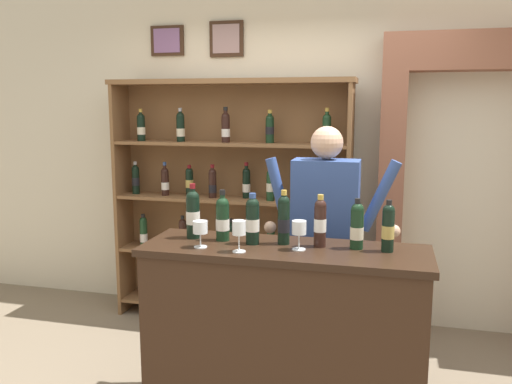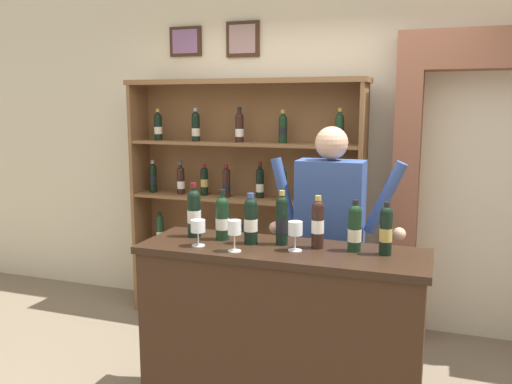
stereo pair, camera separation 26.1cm
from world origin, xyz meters
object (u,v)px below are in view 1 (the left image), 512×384
Objects in this scene: tasting_bottle_grappa at (223,218)px; wine_glass_left at (239,229)px; tasting_bottle_chianti at (357,225)px; wine_glass_spare at (299,229)px; wine_shelf at (231,197)px; tasting_bottle_brunello at (193,213)px; wine_glass_right at (200,229)px; tasting_bottle_rosso at (320,222)px; tasting_bottle_riserva at (284,219)px; tasting_counter at (284,336)px; tasting_bottle_bianco at (388,227)px; tasting_bottle_vin_santo at (253,220)px; shopkeeper at (325,226)px.

wine_glass_left is at bearing -52.93° from tasting_bottle_grappa.
wine_glass_spare is at bearing -161.39° from tasting_bottle_chianti.
wine_shelf reaches higher than tasting_bottle_brunello.
wine_glass_spare is at bearing 9.20° from wine_glass_right.
tasting_bottle_brunello is (0.16, -1.29, 0.13)m from wine_shelf.
tasting_bottle_brunello is 0.75m from tasting_bottle_rosso.
tasting_bottle_chianti is (0.40, 0.00, -0.01)m from tasting_bottle_riserva.
tasting_counter is 0.86m from tasting_bottle_bianco.
tasting_bottle_brunello is 2.17× the size of wine_glass_right.
tasting_bottle_chianti is 0.16m from tasting_bottle_bianco.
tasting_bottle_brunello is 1.11m from tasting_bottle_bianco.
tasting_bottle_riserva is 0.21m from tasting_bottle_rosso.
wine_shelf is 1.31m from tasting_bottle_brunello.
tasting_bottle_bianco is at bearing -5.76° from tasting_bottle_chianti.
tasting_bottle_vin_santo is at bearing -166.46° from tasting_bottle_riserva.
wine_glass_spare is (0.10, -0.10, -0.03)m from tasting_bottle_riserva.
tasting_counter is 5.35× the size of tasting_bottle_grappa.
wine_shelf is 1.20× the size of shopkeeper.
shopkeeper is at bearing 47.24° from wine_glass_right.
wine_glass_spare is (-0.07, -0.57, 0.11)m from shopkeeper.
tasting_bottle_brunello is 0.54m from tasting_bottle_riserva.
wine_shelf is 7.23× the size of tasting_bottle_chianti.
tasting_bottle_bianco is 1.01m from wine_glass_right.
wine_glass_spare is at bearing -137.37° from tasting_bottle_rosso.
tasting_bottle_bianco is at bearing 15.00° from wine_glass_left.
tasting_bottle_grappa is 0.47m from wine_glass_spare.
tasting_bottle_brunello is 0.19m from tasting_bottle_grappa.
wine_glass_spare reaches higher than wine_glass_right.
tasting_bottle_bianco is at bearing -0.73° from tasting_bottle_brunello.
wine_glass_right is at bearing -170.28° from tasting_bottle_bianco.
tasting_bottle_rosso is at bearing -177.61° from tasting_bottle_chianti.
tasting_bottle_chianti is 1.63× the size of wine_glass_left.
tasting_bottle_grappa reaches higher than tasting_counter.
wine_glass_left is at bearing -152.07° from tasting_bottle_rosso.
tasting_bottle_brunello reaches higher than wine_glass_right.
wine_shelf reaches higher than tasting_bottle_vin_santo.
wine_glass_left is at bearing -8.52° from wine_glass_right.
tasting_bottle_brunello is (-0.72, -0.47, 0.14)m from shopkeeper.
shopkeeper is 0.90m from wine_glass_right.
shopkeeper is 5.47× the size of tasting_bottle_riserva.
tasting_bottle_brunello reaches higher than wine_glass_spare.
tasting_bottle_vin_santo is at bearing -174.63° from tasting_bottle_rosso.
tasting_bottle_rosso is 1.82× the size of wine_glass_spare.
tasting_bottle_riserva is 1.10× the size of tasting_bottle_bianco.
wine_glass_right is (-0.07, -0.18, -0.03)m from tasting_bottle_grappa.
tasting_bottle_brunello is 1.11× the size of tasting_bottle_rosso.
tasting_bottle_grappa is at bearing -2.61° from tasting_bottle_brunello.
wine_glass_spare is (-0.10, -0.09, -0.03)m from tasting_bottle_rosso.
tasting_bottle_grappa is at bearing 170.03° from tasting_bottle_vin_santo.
tasting_bottle_grappa is 1.73× the size of wine_glass_left.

